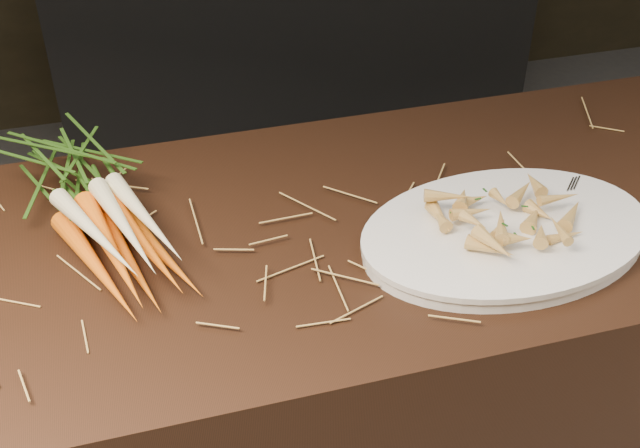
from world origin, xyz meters
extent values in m
cube|color=black|center=(0.00, 0.30, 0.45)|extent=(2.40, 0.70, 0.90)
cube|color=black|center=(0.30, 2.18, 0.40)|extent=(1.80, 0.60, 0.80)
cone|color=#D85B09|center=(-0.47, 0.27, 0.92)|extent=(0.13, 0.29, 0.04)
cone|color=#D85B09|center=(-0.43, 0.28, 0.92)|extent=(0.11, 0.30, 0.04)
cone|color=#D85B09|center=(-0.38, 0.29, 0.92)|extent=(0.14, 0.29, 0.04)
cone|color=#D85B09|center=(-0.45, 0.27, 0.95)|extent=(0.10, 0.30, 0.04)
cone|color=#D85B09|center=(-0.40, 0.28, 0.95)|extent=(0.13, 0.29, 0.04)
cone|color=beige|center=(-0.47, 0.28, 0.97)|extent=(0.13, 0.27, 0.05)
cone|color=beige|center=(-0.42, 0.28, 0.98)|extent=(0.10, 0.28, 0.04)
cone|color=beige|center=(-0.39, 0.30, 0.97)|extent=(0.11, 0.27, 0.05)
ellipsoid|color=#336119|center=(-0.50, 0.53, 0.95)|extent=(0.24, 0.29, 0.10)
cube|color=silver|center=(0.34, 0.17, 0.93)|extent=(0.14, 0.15, 0.00)
camera|label=1|loc=(-0.40, -0.73, 1.70)|focal=45.00mm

